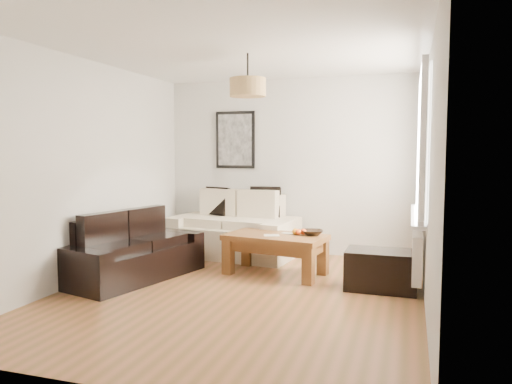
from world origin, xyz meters
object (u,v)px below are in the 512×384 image
(loveseat_cream, at_px, (234,226))
(coffee_table, at_px, (275,254))
(ottoman, at_px, (381,270))
(sofa_leather, at_px, (133,248))

(loveseat_cream, height_order, coffee_table, loveseat_cream)
(loveseat_cream, relative_size, ottoman, 2.33)
(loveseat_cream, distance_m, ottoman, 2.47)
(sofa_leather, bearing_deg, ottoman, -67.48)
(loveseat_cream, bearing_deg, sofa_leather, -107.45)
(sofa_leather, bearing_deg, coffee_table, -51.79)
(sofa_leather, xyz_separation_m, coffee_table, (1.59, 0.70, -0.12))
(sofa_leather, distance_m, ottoman, 2.91)
(ottoman, bearing_deg, sofa_leather, -171.99)
(coffee_table, bearing_deg, loveseat_cream, 135.15)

